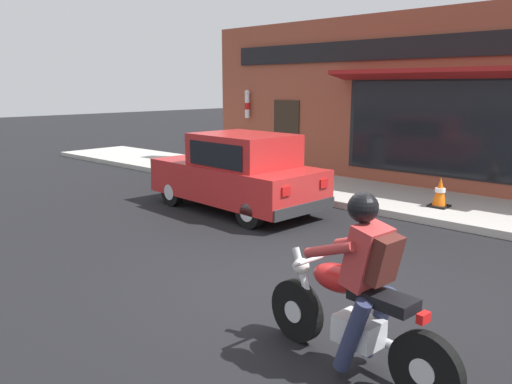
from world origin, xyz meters
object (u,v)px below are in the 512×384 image
(motorcycle_with_rider, at_px, (357,298))
(fire_hydrant, at_px, (224,151))
(car_hatchback, at_px, (238,173))
(traffic_cone, at_px, (440,192))
(trash_bin, at_px, (284,167))

(motorcycle_with_rider, height_order, fire_hydrant, motorcycle_with_rider)
(car_hatchback, relative_size, fire_hydrant, 4.41)
(traffic_cone, relative_size, fire_hydrant, 0.68)
(trash_bin, height_order, fire_hydrant, trash_bin)
(motorcycle_with_rider, relative_size, traffic_cone, 3.36)
(traffic_cone, bearing_deg, motorcycle_with_rider, -163.97)
(car_hatchback, distance_m, fire_hydrant, 5.05)
(motorcycle_with_rider, bearing_deg, fire_hydrant, 51.90)
(motorcycle_with_rider, bearing_deg, trash_bin, 44.03)
(trash_bin, bearing_deg, traffic_cone, -80.61)
(car_hatchback, relative_size, traffic_cone, 6.47)
(trash_bin, xyz_separation_m, fire_hydrant, (1.40, 3.46, -0.06))
(motorcycle_with_rider, xyz_separation_m, car_hatchback, (3.50, 4.87, 0.09))
(trash_bin, bearing_deg, motorcycle_with_rider, -135.97)
(fire_hydrant, bearing_deg, car_hatchback, -130.93)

